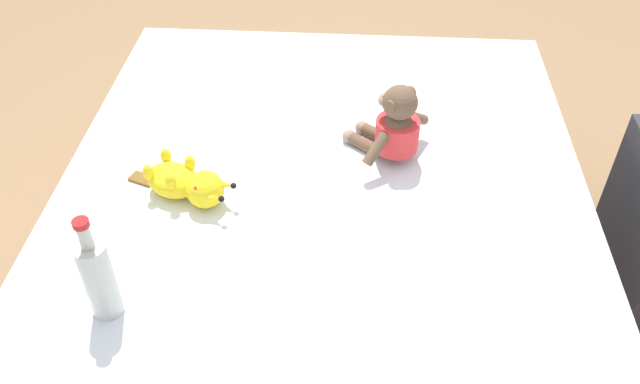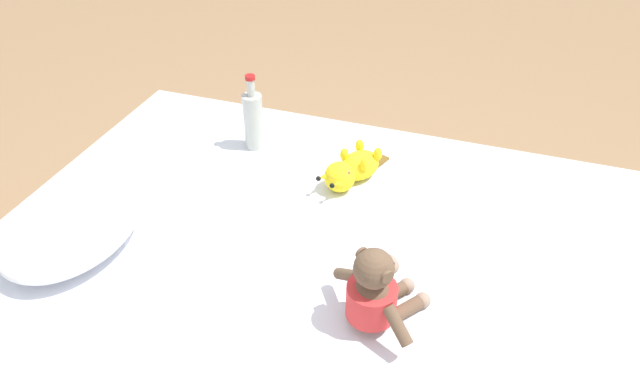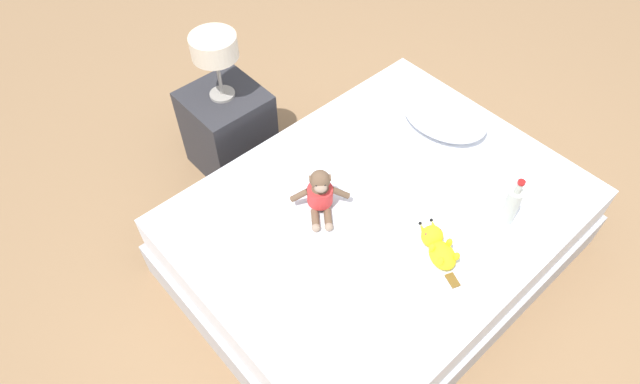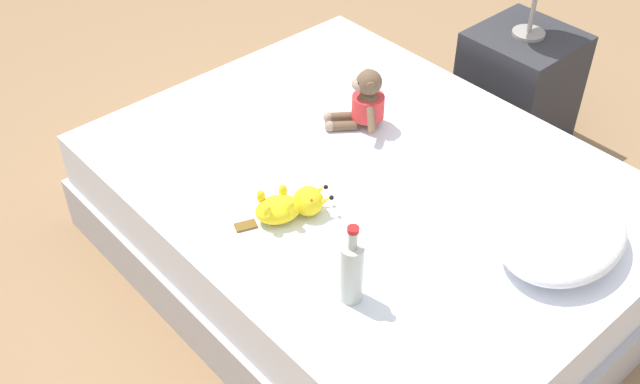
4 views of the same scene
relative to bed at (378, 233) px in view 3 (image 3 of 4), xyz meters
name	(u,v)px [view 3 (image 3 of 4)]	position (x,y,z in m)	size (l,w,h in m)	color
ground_plane	(375,256)	(0.00, 0.00, -0.22)	(16.00, 16.00, 0.00)	#93704C
bed	(378,233)	(0.00, 0.00, 0.00)	(1.48, 1.93, 0.45)	#B2B2B7
pillow	(445,115)	(-0.17, 0.66, 0.29)	(0.53, 0.42, 0.13)	white
plush_monkey	(320,194)	(-0.19, -0.23, 0.32)	(0.25, 0.26, 0.24)	brown
plush_yellow_creature	(438,247)	(0.35, -0.01, 0.27)	(0.32, 0.19, 0.10)	yellow
glass_bottle	(511,205)	(0.45, 0.37, 0.34)	(0.07, 0.07, 0.28)	#B7BCB2
nightstand	(229,130)	(-1.09, -0.15, 0.05)	(0.42, 0.42, 0.53)	#2D2D33
bedside_lamp	(214,49)	(-1.09, -0.15, 0.62)	(0.24, 0.24, 0.38)	gray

